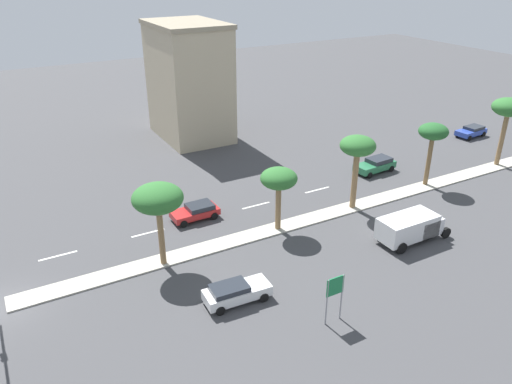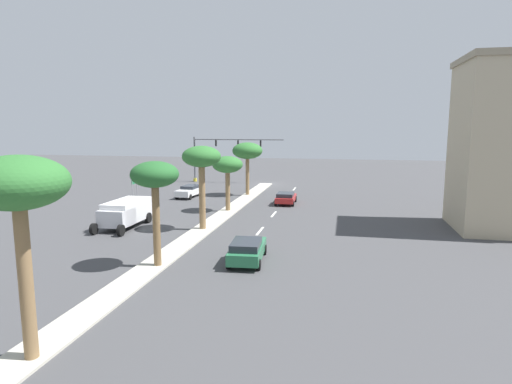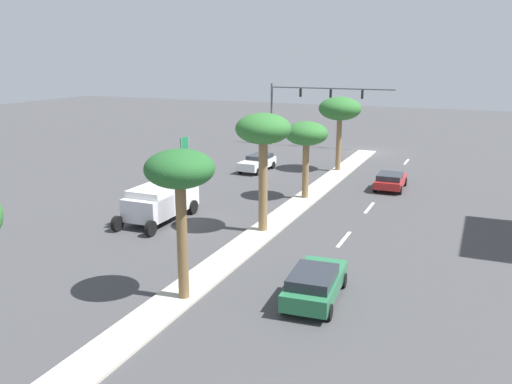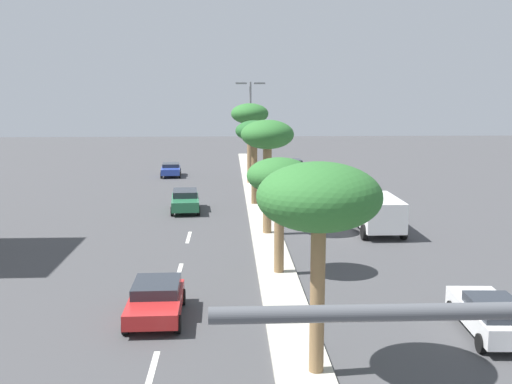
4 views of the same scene
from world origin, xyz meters
name	(u,v)px [view 1 (image 1 of 4)]	position (x,y,z in m)	size (l,w,h in m)	color
ground_plane	(357,206)	(0.00, 29.24, 0.00)	(160.00, 160.00, 0.00)	#424244
median_curb	(424,187)	(0.00, 37.59, 0.06)	(1.80, 75.18, 0.12)	#B7B2A3
lane_stripe_front	(58,256)	(-4.59, 4.00, 0.01)	(0.20, 2.80, 0.01)	silver
lane_stripe_near	(148,233)	(-4.59, 11.08, 0.01)	(0.20, 2.80, 0.01)	silver
lane_stripe_center	(256,205)	(-4.59, 21.24, 0.01)	(0.20, 2.80, 0.01)	silver
lane_stripe_outboard	(317,190)	(-4.59, 28.08, 0.01)	(0.20, 2.80, 0.01)	silver
directional_road_sign	(335,291)	(11.58, 17.68, 2.31)	(0.10, 1.24, 3.29)	gray
commercial_building	(189,81)	(-25.33, 23.61, 6.90)	(10.94, 7.69, 13.76)	tan
palm_tree_inboard	(158,199)	(0.37, 10.66, 5.34)	(3.62, 3.62, 6.31)	olive
palm_tree_mid	(279,180)	(0.09, 20.71, 4.52)	(2.99, 2.99, 5.35)	olive
palm_tree_outboard	(358,148)	(0.05, 28.61, 5.72)	(3.09, 3.09, 6.70)	olive
palm_tree_rear	(433,134)	(-0.31, 38.08, 5.36)	(2.80, 2.80, 6.23)	brown
palm_tree_far	(509,109)	(-0.27, 48.74, 6.26)	(3.42, 3.42, 7.29)	olive
sedan_green_left	(376,165)	(-5.35, 36.04, 0.78)	(2.28, 4.66, 1.44)	#287047
sedan_red_mid	(196,211)	(-4.98, 15.54, 0.70)	(2.10, 4.08, 1.28)	red
sedan_white_right	(236,292)	(6.87, 13.32, 0.75)	(2.08, 4.50, 1.37)	silver
sedan_blue_front	(472,131)	(-8.09, 54.14, 0.70)	(2.20, 4.18, 1.27)	#2D47AD
box_truck	(412,226)	(6.69, 29.09, 1.24)	(2.56, 6.06, 2.19)	silver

